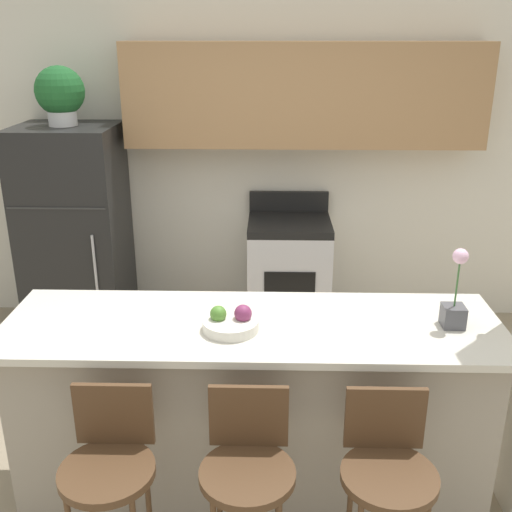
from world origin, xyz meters
The scene contains 12 objects.
ground_plane centered at (0.00, 0.00, 0.00)m, with size 14.00×14.00×0.00m, color gray.
wall_back centered at (0.14, 2.14, 1.51)m, with size 5.60×0.38×2.55m.
counter_bar centered at (0.00, 0.00, 0.50)m, with size 2.35×0.72×0.98m.
refrigerator centered at (-1.42, 1.82, 0.82)m, with size 0.73×0.70×1.63m.
stove_range centered at (0.23, 1.88, 0.46)m, with size 0.63×0.59×1.07m.
bar_stool_left centered at (-0.55, -0.58, 0.62)m, with size 0.38×0.38×0.93m.
bar_stool_mid centered at (0.00, -0.58, 0.62)m, with size 0.38×0.38×0.93m.
bar_stool_right centered at (0.55, -0.58, 0.62)m, with size 0.38×0.38×0.93m.
potted_plant_on_fridge centered at (-1.42, 1.82, 1.86)m, with size 0.35×0.35×0.42m.
orchid_vase centered at (0.93, -0.01, 1.11)m, with size 0.10×0.10×0.38m.
fruit_bowl centered at (-0.09, -0.07, 1.02)m, with size 0.26×0.26×0.12m.
trash_bin centered at (-0.83, 1.59, 0.19)m, with size 0.28×0.28×0.38m.
Camera 1 is at (0.08, -2.51, 2.25)m, focal length 42.00 mm.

